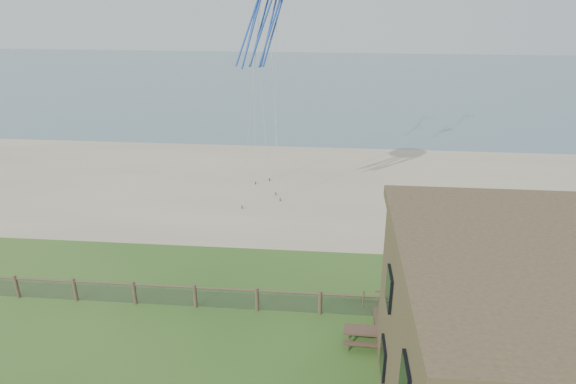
# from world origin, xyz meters

# --- Properties ---
(sand_beach) EXTENTS (72.00, 20.00, 0.02)m
(sand_beach) POSITION_xyz_m (0.00, 22.00, 0.00)
(sand_beach) COLOR tan
(sand_beach) RESTS_ON ground
(ocean) EXTENTS (160.00, 68.00, 0.02)m
(ocean) POSITION_xyz_m (0.00, 66.00, 0.00)
(ocean) COLOR slate
(ocean) RESTS_ON ground
(chainlink_fence) EXTENTS (36.20, 0.20, 1.25)m
(chainlink_fence) POSITION_xyz_m (0.00, 6.00, 0.55)
(chainlink_fence) COLOR brown
(chainlink_fence) RESTS_ON ground
(motel_deck) EXTENTS (15.00, 2.00, 0.50)m
(motel_deck) POSITION_xyz_m (13.00, 5.00, 0.25)
(motel_deck) COLOR brown
(motel_deck) RESTS_ON ground
(picnic_table) EXTENTS (1.86, 1.44, 0.77)m
(picnic_table) POSITION_xyz_m (4.99, 3.98, 0.38)
(picnic_table) COLOR brown
(picnic_table) RESTS_ON ground
(octopus_kite) EXTENTS (3.26, 2.52, 6.14)m
(octopus_kite) POSITION_xyz_m (-0.76, 14.56, 13.06)
(octopus_kite) COLOR #FF2845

